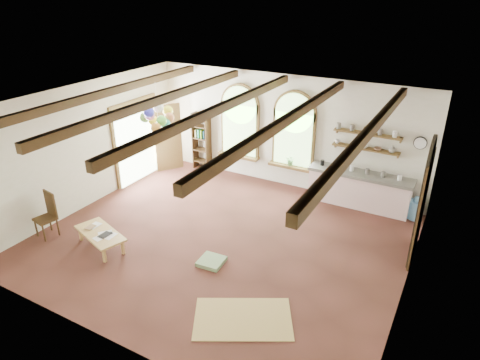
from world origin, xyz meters
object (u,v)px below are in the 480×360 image
Objects in this scene: kitchen_counter at (359,189)px; balloon_cluster at (158,117)px; coffee_table at (100,234)px; side_chair at (47,224)px.

balloon_cluster is (-4.71, -2.22, 1.85)m from kitchen_counter.
balloon_cluster is at bearing 94.76° from coffee_table.
coffee_table is 1.35× the size of side_chair.
coffee_table is 1.25× the size of balloon_cluster.
balloon_cluster is at bearing 65.83° from side_chair.
kitchen_counter is 2.49× the size of side_chair.
balloon_cluster reaches higher than kitchen_counter.
balloon_cluster reaches higher than side_chair.
balloon_cluster is (-0.21, 2.52, 1.99)m from coffee_table.
side_chair is at bearing -170.79° from coffee_table.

